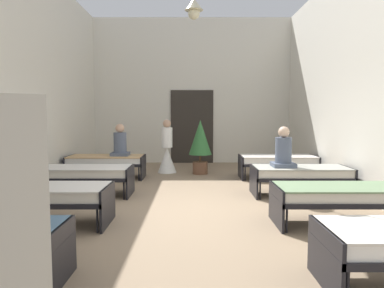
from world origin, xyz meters
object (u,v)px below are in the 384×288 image
(bed_left_row_2, at_px, (83,173))
(bed_right_row_2, at_px, (301,173))
(nurse_near_aisle, at_px, (167,153))
(patient_seated_primary, at_px, (283,152))
(patient_seated_secondary, at_px, (120,144))
(bed_right_row_1, at_px, (340,195))
(potted_plant, at_px, (200,141))
(bed_left_row_3, at_px, (106,161))
(bed_left_row_1, at_px, (44,195))
(bed_right_row_3, at_px, (278,161))

(bed_left_row_2, height_order, bed_right_row_2, same)
(bed_right_row_2, height_order, nurse_near_aisle, nurse_near_aisle)
(bed_right_row_2, height_order, patient_seated_primary, patient_seated_primary)
(nurse_near_aisle, distance_m, patient_seated_secondary, 1.45)
(bed_right_row_1, height_order, patient_seated_secondary, patient_seated_secondary)
(patient_seated_secondary, height_order, potted_plant, potted_plant)
(bed_right_row_1, height_order, bed_left_row_3, same)
(bed_right_row_2, xyz_separation_m, patient_seated_primary, (-0.35, 0.01, 0.43))
(bed_left_row_1, height_order, patient_seated_secondary, patient_seated_secondary)
(bed_right_row_2, relative_size, patient_seated_secondary, 2.38)
(bed_left_row_3, bearing_deg, bed_left_row_1, -90.00)
(bed_left_row_1, xyz_separation_m, potted_plant, (2.38, 4.46, 0.44))
(bed_left_row_1, height_order, bed_right_row_1, same)
(potted_plant, bearing_deg, patient_seated_secondary, -162.68)
(bed_left_row_1, distance_m, patient_seated_primary, 4.43)
(bed_right_row_1, xyz_separation_m, bed_right_row_3, (0.00, 3.80, 0.00))
(bed_left_row_1, xyz_separation_m, bed_right_row_2, (4.32, 1.90, 0.00))
(bed_left_row_2, distance_m, bed_right_row_2, 4.32)
(bed_left_row_1, xyz_separation_m, patient_seated_secondary, (0.35, 3.82, 0.43))
(bed_right_row_1, relative_size, potted_plant, 1.30)
(nurse_near_aisle, relative_size, patient_seated_primary, 1.86)
(bed_left_row_1, height_order, bed_right_row_3, same)
(patient_seated_secondary, relative_size, potted_plant, 0.55)
(bed_right_row_2, bearing_deg, patient_seated_secondary, 154.15)
(bed_left_row_1, distance_m, bed_left_row_2, 1.90)
(bed_left_row_3, bearing_deg, potted_plant, 15.43)
(bed_left_row_2, bearing_deg, bed_left_row_1, -90.00)
(patient_seated_secondary, bearing_deg, bed_right_row_2, -25.85)
(bed_left_row_2, relative_size, potted_plant, 1.30)
(bed_left_row_3, distance_m, patient_seated_primary, 4.42)
(bed_right_row_1, relative_size, nurse_near_aisle, 1.28)
(nurse_near_aisle, distance_m, patient_seated_primary, 3.75)
(patient_seated_primary, height_order, patient_seated_secondary, same)
(bed_right_row_1, height_order, bed_right_row_3, same)
(patient_seated_secondary, bearing_deg, bed_right_row_3, -0.34)
(bed_right_row_2, relative_size, patient_seated_primary, 2.38)
(bed_right_row_3, xyz_separation_m, patient_seated_primary, (-0.35, -1.89, 0.43))
(bed_left_row_1, bearing_deg, bed_right_row_1, 0.00)
(bed_left_row_3, height_order, bed_right_row_3, same)
(bed_right_row_1, relative_size, bed_left_row_3, 1.00)
(potted_plant, bearing_deg, nurse_near_aisle, 165.97)
(bed_right_row_3, height_order, patient_seated_secondary, patient_seated_secondary)
(patient_seated_secondary, distance_m, potted_plant, 2.13)
(bed_right_row_1, bearing_deg, bed_right_row_3, 90.00)
(bed_right_row_1, xyz_separation_m, patient_seated_primary, (-0.35, 1.91, 0.43))
(nurse_near_aisle, bearing_deg, patient_seated_secondary, -64.88)
(bed_left_row_1, height_order, potted_plant, potted_plant)
(bed_right_row_2, bearing_deg, bed_left_row_1, -156.27)
(bed_right_row_1, xyz_separation_m, bed_left_row_2, (-4.32, 1.90, 0.00))
(bed_left_row_2, distance_m, bed_right_row_3, 4.72)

